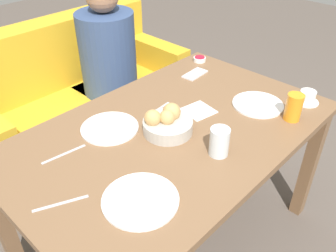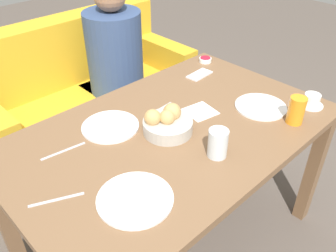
{
  "view_description": "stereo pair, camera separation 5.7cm",
  "coord_description": "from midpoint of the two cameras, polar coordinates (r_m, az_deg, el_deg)",
  "views": [
    {
      "loc": [
        -0.93,
        -0.85,
        1.64
      ],
      "look_at": [
        -0.03,
        -0.0,
        0.78
      ],
      "focal_mm": 38.0,
      "sensor_mm": 36.0,
      "label": 1
    },
    {
      "loc": [
        -0.89,
        -0.89,
        1.64
      ],
      "look_at": [
        -0.03,
        -0.0,
        0.78
      ],
      "focal_mm": 38.0,
      "sensor_mm": 36.0,
      "label": 2
    }
  ],
  "objects": [
    {
      "name": "juice_glass",
      "position": [
        1.66,
        20.82,
        2.37
      ],
      "size": [
        0.07,
        0.07,
        0.12
      ],
      "color": "orange",
      "rests_on": "dining_table"
    },
    {
      "name": "coffee_cup",
      "position": [
        1.83,
        22.88,
        3.75
      ],
      "size": [
        0.12,
        0.12,
        0.06
      ],
      "color": "white",
      "rests_on": "dining_table"
    },
    {
      "name": "knife_silver",
      "position": [
        1.47,
        -15.37,
        -3.93
      ],
      "size": [
        0.18,
        0.04,
        0.0
      ],
      "color": "#B7B7BC",
      "rests_on": "dining_table"
    },
    {
      "name": "seated_person",
      "position": [
        2.48,
        -7.46,
        6.97
      ],
      "size": [
        0.36,
        0.47,
        1.17
      ],
      "color": "#23232D",
      "rests_on": "ground_plane"
    },
    {
      "name": "jam_bowl_berry",
      "position": [
        2.15,
        6.77,
        10.51
      ],
      "size": [
        0.07,
        0.07,
        0.03
      ],
      "color": "white",
      "rests_on": "dining_table"
    },
    {
      "name": "dining_table",
      "position": [
        1.6,
        1.74,
        -3.23
      ],
      "size": [
        1.44,
        0.91,
        0.75
      ],
      "color": "brown",
      "rests_on": "ground_plane"
    },
    {
      "name": "spoon_coffee",
      "position": [
        1.68,
        -0.09,
        2.85
      ],
      "size": [
        0.14,
        0.02,
        0.0
      ],
      "color": "#B7B7BC",
      "rests_on": "dining_table"
    },
    {
      "name": "water_tumbler",
      "position": [
        1.38,
        9.08,
        -2.81
      ],
      "size": [
        0.08,
        0.08,
        0.12
      ],
      "color": "silver",
      "rests_on": "dining_table"
    },
    {
      "name": "ground_plane",
      "position": [
        2.07,
        1.41,
        -17.68
      ],
      "size": [
        10.0,
        10.0,
        0.0
      ],
      "primitive_type": "plane",
      "color": "#564C44"
    },
    {
      "name": "couch",
      "position": [
        2.59,
        -12.47,
        3.28
      ],
      "size": [
        1.46,
        0.7,
        0.89
      ],
      "color": "gold",
      "rests_on": "ground_plane"
    },
    {
      "name": "napkin",
      "position": [
        1.66,
        6.17,
        2.33
      ],
      "size": [
        0.15,
        0.15,
        0.0
      ],
      "color": "white",
      "rests_on": "dining_table"
    },
    {
      "name": "cell_phone",
      "position": [
        1.99,
        5.9,
        8.19
      ],
      "size": [
        0.15,
        0.08,
        0.01
      ],
      "color": "silver",
      "rests_on": "dining_table"
    },
    {
      "name": "plate_far_center",
      "position": [
        1.56,
        -8.2,
        -0.08
      ],
      "size": [
        0.25,
        0.25,
        0.01
      ],
      "color": "white",
      "rests_on": "dining_table"
    },
    {
      "name": "plate_near_right",
      "position": [
        1.75,
        15.55,
        3.01
      ],
      "size": [
        0.24,
        0.24,
        0.01
      ],
      "color": "white",
      "rests_on": "dining_table"
    },
    {
      "name": "bread_basket",
      "position": [
        1.5,
        0.91,
        0.48
      ],
      "size": [
        0.21,
        0.21,
        0.12
      ],
      "color": "#B2ADA3",
      "rests_on": "dining_table"
    },
    {
      "name": "plate_near_left",
      "position": [
        1.22,
        -3.95,
        -11.61
      ],
      "size": [
        0.26,
        0.26,
        0.01
      ],
      "color": "white",
      "rests_on": "dining_table"
    },
    {
      "name": "fork_silver",
      "position": [
        1.27,
        -16.2,
        -11.32
      ],
      "size": [
        0.17,
        0.09,
        0.0
      ],
      "color": "#B7B7BC",
      "rests_on": "dining_table"
    }
  ]
}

